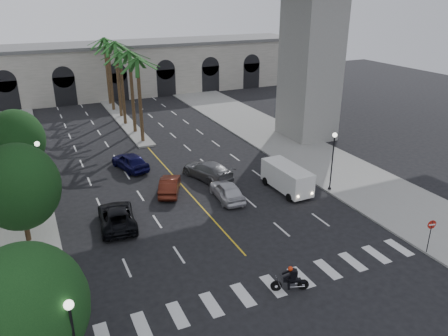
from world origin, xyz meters
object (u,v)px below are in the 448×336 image
car_b (170,185)px  traffic_signal_near (72,318)px  motorcycle_rider (291,279)px  cargo_van (287,177)px  car_e (130,161)px  traffic_signal_far (63,271)px  lamp_post_right (333,157)px  pedestrian_b (45,285)px  car_d (207,170)px  do_not_enter_sign (431,230)px  lamp_post_left_far (41,167)px  car_c (117,216)px  car_a (227,191)px

car_b → traffic_signal_near: bearing=82.0°
motorcycle_rider → cargo_van: 13.88m
car_e → cargo_van: cargo_van is taller
traffic_signal_far → motorcycle_rider: (12.04, -3.76, -1.77)m
traffic_signal_near → car_b: (9.80, 15.96, -1.77)m
car_b → lamp_post_right: bearing=-179.3°
motorcycle_rider → car_e: (-4.04, 22.60, 0.10)m
traffic_signal_near → pedestrian_b: (-1.00, 5.46, -1.58)m
car_d → do_not_enter_sign: (8.37, -17.88, 1.01)m
lamp_post_right → car_d: bearing=140.9°
pedestrian_b → do_not_enter_sign: size_ratio=0.61×
pedestrian_b → do_not_enter_sign: do_not_enter_sign is taller
cargo_van → pedestrian_b: bearing=-163.5°
traffic_signal_far → do_not_enter_sign: bearing=-10.9°
car_d → pedestrian_b: pedestrian_b is taller
lamp_post_right → car_e: (-14.70, 12.34, -2.38)m
lamp_post_right → pedestrian_b: lamp_post_right is taller
traffic_signal_near → do_not_enter_sign: size_ratio=1.44×
motorcycle_rider → car_d: bearing=104.3°
traffic_signal_near → pedestrian_b: bearing=100.4°
lamp_post_left_far → car_d: bearing=-3.8°
car_c → car_e: 11.24m
car_d → cargo_van: bearing=116.2°
car_d → cargo_van: size_ratio=1.05×
traffic_signal_near → cargo_van: (19.25, 12.09, -1.23)m
lamp_post_right → car_b: size_ratio=1.20×
lamp_post_left_far → lamp_post_right: same height
lamp_post_left_far → car_e: size_ratio=1.08×
motorcycle_rider → car_b: (-2.24, 15.72, -0.01)m
lamp_post_left_far → car_a: lamp_post_left_far is taller
cargo_van → car_b: bearing=156.1°
car_e → do_not_enter_sign: do_not_enter_sign is taller
lamp_post_right → car_d: (-8.69, 7.05, -2.39)m
traffic_signal_near → car_e: bearing=70.7°
traffic_signal_far → car_a: size_ratio=0.79×
car_c → cargo_van: size_ratio=1.00×
car_b → pedestrian_b: pedestrian_b is taller
traffic_signal_far → car_b: (9.80, 11.96, -1.77)m
car_a → car_c: car_a is taller
car_a → do_not_enter_sign: 15.69m
do_not_enter_sign → motorcycle_rider: bearing=-170.1°
car_c → lamp_post_left_far: bearing=-48.4°
traffic_signal_far → car_d: (14.01, 13.55, -1.68)m
lamp_post_right → do_not_enter_sign: lamp_post_right is taller
car_e → lamp_post_left_far: bearing=13.5°
car_e → do_not_enter_sign: size_ratio=1.96×
car_a → pedestrian_b: (-14.80, -7.31, 0.14)m
pedestrian_b → cargo_van: bearing=17.0°
car_d → lamp_post_left_far: bearing=-21.5°
traffic_signal_far → car_b: 15.56m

